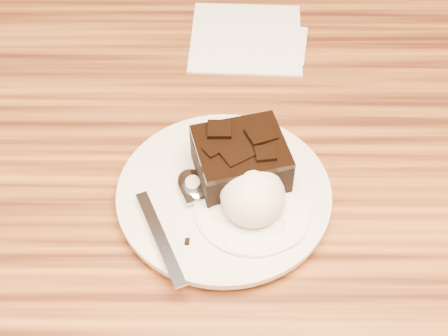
{
  "coord_description": "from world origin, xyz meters",
  "views": [
    {
      "loc": [
        0.04,
        -0.39,
        1.25
      ],
      "look_at": [
        0.03,
        0.0,
        0.79
      ],
      "focal_mm": 50.73,
      "sensor_mm": 36.0,
      "label": 1
    }
  ],
  "objects_px": {
    "plate": "(224,196)",
    "ice_cream_scoop": "(253,196)",
    "napkin": "(246,37)",
    "spoon": "(193,186)",
    "brownie": "(240,162)"
  },
  "relations": [
    {
      "from": "napkin",
      "to": "brownie",
      "type": "bearing_deg",
      "value": -92.53
    },
    {
      "from": "plate",
      "to": "brownie",
      "type": "height_order",
      "value": "brownie"
    },
    {
      "from": "plate",
      "to": "napkin",
      "type": "relative_size",
      "value": 1.53
    },
    {
      "from": "brownie",
      "to": "plate",
      "type": "bearing_deg",
      "value": -128.26
    },
    {
      "from": "plate",
      "to": "napkin",
      "type": "xyz_separation_m",
      "value": [
        0.03,
        0.26,
        -0.01
      ]
    },
    {
      "from": "napkin",
      "to": "plate",
      "type": "bearing_deg",
      "value": -95.89
    },
    {
      "from": "plate",
      "to": "napkin",
      "type": "height_order",
      "value": "plate"
    },
    {
      "from": "brownie",
      "to": "spoon",
      "type": "bearing_deg",
      "value": -159.23
    },
    {
      "from": "ice_cream_scoop",
      "to": "napkin",
      "type": "relative_size",
      "value": 0.47
    },
    {
      "from": "brownie",
      "to": "napkin",
      "type": "height_order",
      "value": "brownie"
    },
    {
      "from": "ice_cream_scoop",
      "to": "spoon",
      "type": "relative_size",
      "value": 0.39
    },
    {
      "from": "brownie",
      "to": "napkin",
      "type": "relative_size",
      "value": 0.61
    },
    {
      "from": "plate",
      "to": "ice_cream_scoop",
      "type": "relative_size",
      "value": 3.25
    },
    {
      "from": "plate",
      "to": "napkin",
      "type": "distance_m",
      "value": 0.26
    },
    {
      "from": "ice_cream_scoop",
      "to": "spoon",
      "type": "bearing_deg",
      "value": 156.16
    }
  ]
}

